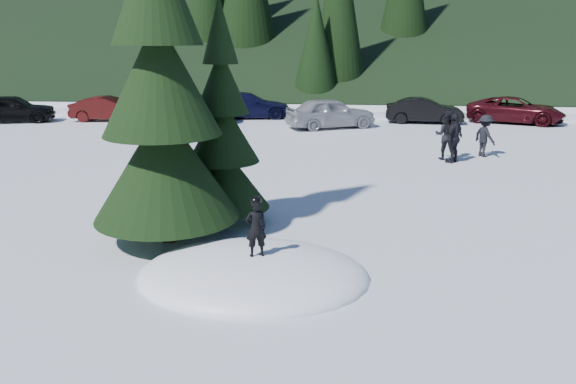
# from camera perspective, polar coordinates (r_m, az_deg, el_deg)

# --- Properties ---
(ground) EXTENTS (200.00, 200.00, 0.00)m
(ground) POSITION_cam_1_polar(r_m,az_deg,el_deg) (10.91, -3.53, -8.57)
(ground) COLOR white
(ground) RESTS_ON ground
(snow_mound) EXTENTS (4.48, 3.52, 0.96)m
(snow_mound) POSITION_cam_1_polar(r_m,az_deg,el_deg) (10.91, -3.53, -8.57)
(snow_mound) COLOR white
(snow_mound) RESTS_ON ground
(spruce_tall) EXTENTS (3.20, 3.20, 8.60)m
(spruce_tall) POSITION_cam_1_polar(r_m,az_deg,el_deg) (12.30, -12.80, 9.85)
(spruce_tall) COLOR black
(spruce_tall) RESTS_ON ground
(spruce_short) EXTENTS (2.20, 2.20, 5.37)m
(spruce_short) POSITION_cam_1_polar(r_m,az_deg,el_deg) (13.54, -6.64, 5.40)
(spruce_short) COLOR black
(spruce_short) RESTS_ON ground
(child_skier) EXTENTS (0.46, 0.38, 1.09)m
(child_skier) POSITION_cam_1_polar(r_m,az_deg,el_deg) (10.42, -3.27, -3.69)
(child_skier) COLOR black
(child_skier) RESTS_ON snow_mound
(adult_0) EXTENTS (1.06, 0.93, 1.83)m
(adult_0) POSITION_cam_1_polar(r_m,az_deg,el_deg) (21.88, 15.84, 5.56)
(adult_0) COLOR black
(adult_0) RESTS_ON ground
(adult_1) EXTENTS (1.00, 1.12, 1.82)m
(adult_1) POSITION_cam_1_polar(r_m,az_deg,el_deg) (21.41, 16.53, 5.29)
(adult_1) COLOR black
(adult_1) RESTS_ON ground
(adult_2) EXTENTS (1.00, 1.20, 1.61)m
(adult_2) POSITION_cam_1_polar(r_m,az_deg,el_deg) (22.89, 19.37, 5.40)
(adult_2) COLOR black
(adult_2) RESTS_ON ground
(car_0) EXTENTS (4.73, 2.94, 1.50)m
(car_0) POSITION_cam_1_polar(r_m,az_deg,el_deg) (34.18, -26.27, 7.63)
(car_0) COLOR black
(car_0) RESTS_ON ground
(car_1) EXTENTS (4.13, 1.60, 1.34)m
(car_1) POSITION_cam_1_polar(r_m,az_deg,el_deg) (32.72, -17.75, 8.06)
(car_1) COLOR #340A09
(car_1) RESTS_ON ground
(car_2) EXTENTS (5.98, 3.83, 1.54)m
(car_2) POSITION_cam_1_polar(r_m,az_deg,el_deg) (30.92, -10.46, 8.32)
(car_2) COLOR #4E4F56
(car_2) RESTS_ON ground
(car_3) EXTENTS (5.29, 2.85, 1.46)m
(car_3) POSITION_cam_1_polar(r_m,az_deg,el_deg) (32.44, -4.20, 8.78)
(car_3) COLOR black
(car_3) RESTS_ON ground
(car_4) EXTENTS (4.88, 3.52, 1.54)m
(car_4) POSITION_cam_1_polar(r_m,az_deg,el_deg) (28.76, 4.35, 8.03)
(car_4) COLOR #96999E
(car_4) RESTS_ON ground
(car_5) EXTENTS (4.15, 1.70, 1.34)m
(car_5) POSITION_cam_1_polar(r_m,az_deg,el_deg) (31.30, 13.67, 8.05)
(car_5) COLOR black
(car_5) RESTS_ON ground
(car_6) EXTENTS (5.47, 3.87, 1.39)m
(car_6) POSITION_cam_1_polar(r_m,az_deg,el_deg) (32.83, 22.09, 7.73)
(car_6) COLOR #3B0A11
(car_6) RESTS_ON ground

